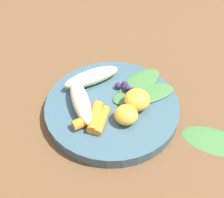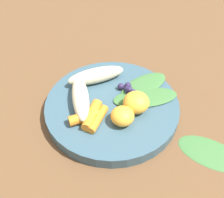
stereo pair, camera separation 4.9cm
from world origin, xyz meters
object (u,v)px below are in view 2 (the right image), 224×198
object	(u,v)px
banana_peeled_left	(80,98)
banana_peeled_right	(96,75)
bowl	(112,107)
orange_segment_near	(136,102)
kale_leaf_stray	(211,152)

from	to	relation	value
banana_peeled_left	banana_peeled_right	bearing A→B (deg)	147.72
bowl	banana_peeled_right	xyz separation A→B (m)	(0.02, -0.07, 0.03)
banana_peeled_right	orange_segment_near	world-z (taller)	orange_segment_near
orange_segment_near	banana_peeled_right	bearing A→B (deg)	-56.56
bowl	orange_segment_near	distance (m)	0.05
bowl	banana_peeled_left	size ratio (longest dim) A/B	2.19
orange_segment_near	kale_leaf_stray	bearing A→B (deg)	135.72
banana_peeled_left	orange_segment_near	bearing A→B (deg)	72.27
bowl	orange_segment_near	size ratio (longest dim) A/B	5.33
orange_segment_near	bowl	bearing A→B (deg)	-31.00
orange_segment_near	kale_leaf_stray	size ratio (longest dim) A/B	0.43
banana_peeled_left	bowl	bearing A→B (deg)	81.84
bowl	kale_leaf_stray	bearing A→B (deg)	138.89
banana_peeled_left	kale_leaf_stray	world-z (taller)	banana_peeled_left
bowl	kale_leaf_stray	xyz separation A→B (m)	(-0.14, 0.13, -0.01)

